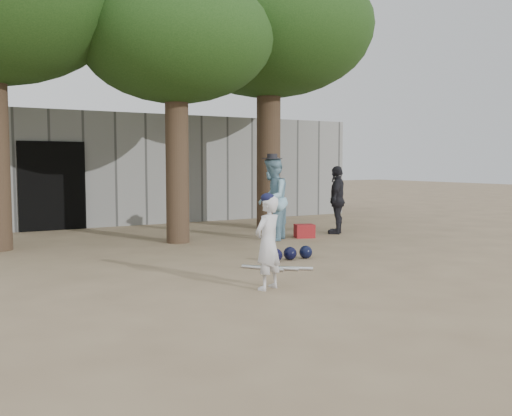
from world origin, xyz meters
TOP-DOWN VIEW (x-y plane):
  - ground at (0.00, 0.00)m, footprint 70.00×70.00m
  - boy_player at (-0.13, -0.52)m, footprint 0.53×0.44m
  - spectator_blue at (2.47, 3.45)m, footprint 1.10×1.09m
  - spectator_dark at (4.43, 3.68)m, footprint 0.96×0.91m
  - red_bag at (3.34, 3.47)m, footprint 0.50×0.44m
  - back_building at (-0.00, 10.33)m, footprint 16.00×5.24m
  - helmet_row at (1.41, 1.19)m, footprint 0.87×0.27m
  - bat_pile at (0.72, 0.57)m, footprint 0.88×0.80m
  - tree_row at (0.74, 5.02)m, footprint 11.40×5.80m

SIDE VIEW (x-z plane):
  - ground at x=0.00m, z-range 0.00..0.00m
  - bat_pile at x=0.72m, z-range 0.00..0.06m
  - helmet_row at x=1.41m, z-range 0.00..0.23m
  - red_bag at x=3.34m, z-range 0.00..0.30m
  - boy_player at x=-0.13m, z-range 0.00..1.25m
  - spectator_dark at x=4.43m, z-range 0.00..1.60m
  - spectator_blue at x=2.47m, z-range 0.00..1.80m
  - back_building at x=0.00m, z-range 0.00..3.00m
  - tree_row at x=0.74m, z-range 1.34..8.03m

